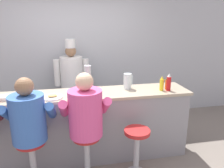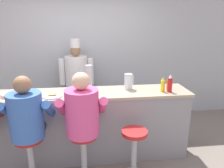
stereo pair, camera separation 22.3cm
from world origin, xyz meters
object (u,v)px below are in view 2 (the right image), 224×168
(hot_sauce_bottle_orange, at_px, (168,85))
(cook_in_whites_near, at_px, (77,79))
(ketchup_bottle_red, at_px, (170,84))
(empty_stool_round, at_px, (134,146))
(coffee_mug_tan, at_px, (76,92))
(mustard_bottle_yellow, at_px, (163,85))
(cup_stack_steel, at_px, (89,77))
(water_pitcher_clear, at_px, (128,82))
(diner_seated_blue, at_px, (27,118))
(diner_seated_pink, at_px, (82,115))
(breakfast_plate, at_px, (52,95))
(cereal_bowl, at_px, (7,95))

(hot_sauce_bottle_orange, bearing_deg, cook_in_whites_near, 138.43)
(hot_sauce_bottle_orange, bearing_deg, ketchup_bottle_red, -86.30)
(empty_stool_round, bearing_deg, coffee_mug_tan, 149.28)
(mustard_bottle_yellow, height_order, cup_stack_steel, cup_stack_steel)
(ketchup_bottle_red, distance_m, cup_stack_steel, 1.18)
(ketchup_bottle_red, height_order, water_pitcher_clear, ketchup_bottle_red)
(diner_seated_blue, xyz_separation_m, diner_seated_pink, (0.65, 0.00, 0.01))
(ketchup_bottle_red, relative_size, empty_stool_round, 0.39)
(ketchup_bottle_red, height_order, cook_in_whites_near, cook_in_whites_near)
(coffee_mug_tan, height_order, cook_in_whites_near, cook_in_whites_near)
(mustard_bottle_yellow, relative_size, empty_stool_round, 0.32)
(diner_seated_blue, bearing_deg, diner_seated_pink, 0.11)
(breakfast_plate, xyz_separation_m, coffee_mug_tan, (0.31, 0.01, 0.03))
(diner_seated_blue, xyz_separation_m, cook_in_whites_near, (0.53, 1.67, 0.04))
(cereal_bowl, distance_m, cup_stack_steel, 1.13)
(water_pitcher_clear, xyz_separation_m, cup_stack_steel, (-0.58, 0.06, 0.07))
(diner_seated_blue, bearing_deg, empty_stool_round, -1.47)
(cup_stack_steel, bearing_deg, mustard_bottle_yellow, -12.77)
(coffee_mug_tan, bearing_deg, breakfast_plate, -178.27)
(hot_sauce_bottle_orange, height_order, cup_stack_steel, cup_stack_steel)
(mustard_bottle_yellow, bearing_deg, cereal_bowl, 179.37)
(empty_stool_round, bearing_deg, cereal_bowl, 163.67)
(hot_sauce_bottle_orange, distance_m, cup_stack_steel, 1.16)
(hot_sauce_bottle_orange, bearing_deg, water_pitcher_clear, 166.33)
(coffee_mug_tan, xyz_separation_m, cook_in_whites_near, (-0.03, 1.27, -0.14))
(ketchup_bottle_red, bearing_deg, breakfast_plate, -179.99)
(cereal_bowl, xyz_separation_m, coffee_mug_tan, (0.91, -0.05, 0.02))
(coffee_mug_tan, xyz_separation_m, cup_stack_steel, (0.19, 0.26, 0.14))
(water_pitcher_clear, xyz_separation_m, diner_seated_pink, (-0.68, -0.60, -0.23))
(ketchup_bottle_red, distance_m, cereal_bowl, 2.25)
(ketchup_bottle_red, relative_size, mustard_bottle_yellow, 1.21)
(cup_stack_steel, height_order, diner_seated_blue, diner_seated_blue)
(cup_stack_steel, distance_m, cook_in_whites_near, 1.07)
(breakfast_plate, xyz_separation_m, cook_in_whites_near, (0.28, 1.28, -0.11))
(ketchup_bottle_red, height_order, diner_seated_blue, diner_seated_blue)
(cereal_bowl, bearing_deg, hot_sauce_bottle_orange, 0.39)
(ketchup_bottle_red, bearing_deg, cereal_bowl, 178.57)
(cook_in_whites_near, bearing_deg, hot_sauce_bottle_orange, -41.57)
(water_pitcher_clear, relative_size, diner_seated_blue, 0.16)
(cup_stack_steel, distance_m, diner_seated_pink, 0.74)
(water_pitcher_clear, bearing_deg, breakfast_plate, -169.18)
(water_pitcher_clear, bearing_deg, mustard_bottle_yellow, -20.37)
(mustard_bottle_yellow, relative_size, cook_in_whites_near, 0.13)
(mustard_bottle_yellow, xyz_separation_m, coffee_mug_tan, (-1.24, -0.02, -0.06))
(hot_sauce_bottle_orange, relative_size, empty_stool_round, 0.24)
(diner_seated_blue, bearing_deg, breakfast_plate, 57.71)
(cereal_bowl, xyz_separation_m, cup_stack_steel, (1.10, 0.21, 0.16))
(water_pitcher_clear, height_order, breakfast_plate, water_pitcher_clear)
(breakfast_plate, relative_size, cup_stack_steel, 0.75)
(diner_seated_blue, relative_size, diner_seated_pink, 0.98)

